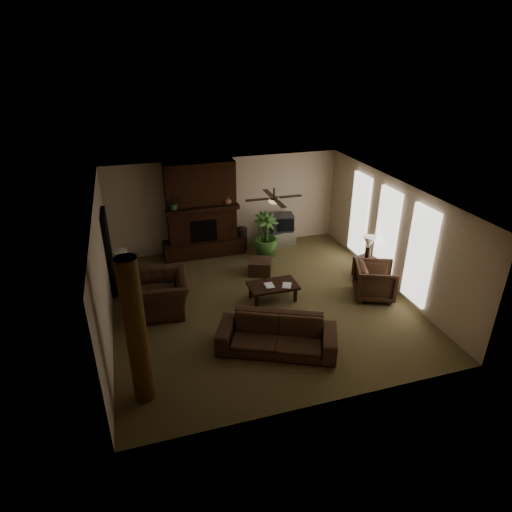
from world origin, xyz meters
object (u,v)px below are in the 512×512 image
object	(u,v)px
log_column	(136,333)
coffee_table	(273,286)
sofa	(277,330)
side_table_right	(365,267)
armchair_left	(163,288)
lamp_left	(121,258)
ottoman	(260,266)
floor_plant	(266,244)
lamp_right	(369,244)
side_table_left	(125,283)
floor_vase	(242,236)
tv_stand	(281,237)
armchair_right	(375,280)

from	to	relation	value
log_column	coffee_table	xyz separation A→B (m)	(3.28, 2.47, -1.03)
sofa	side_table_right	distance (m)	4.06
armchair_left	lamp_left	size ratio (longest dim) A/B	2.08
log_column	ottoman	bearing A→B (deg)	48.82
ottoman	floor_plant	bearing A→B (deg)	64.55
lamp_right	coffee_table	bearing A→B (deg)	-172.46
ottoman	side_table_left	distance (m)	3.61
floor_vase	floor_plant	xyz separation A→B (m)	(0.57, -0.63, -0.06)
tv_stand	floor_plant	world-z (taller)	floor_plant
log_column	tv_stand	bearing A→B (deg)	50.14
sofa	side_table_left	xyz separation A→B (m)	(-2.93, 3.28, -0.20)
ottoman	side_table_right	xyz separation A→B (m)	(2.68, -1.01, 0.08)
armchair_left	side_table_left	bearing A→B (deg)	-137.85
log_column	armchair_left	bearing A→B (deg)	76.72
armchair_right	side_table_left	bearing A→B (deg)	94.19
armchair_right	coffee_table	distance (m)	2.55
sofa	tv_stand	world-z (taller)	sofa
side_table_left	armchair_right	bearing A→B (deg)	-18.66
sofa	lamp_left	distance (m)	4.42
lamp_right	lamp_left	bearing A→B (deg)	170.75
tv_stand	lamp_left	world-z (taller)	lamp_left
armchair_left	armchair_right	xyz separation A→B (m)	(5.10, -0.92, -0.11)
sofa	tv_stand	xyz separation A→B (m)	(1.86, 4.90, -0.23)
armchair_right	tv_stand	bearing A→B (deg)	40.68
lamp_left	sofa	bearing A→B (deg)	-48.04
side_table_right	tv_stand	bearing A→B (deg)	119.67
armchair_left	lamp_right	size ratio (longest dim) A/B	2.08
tv_stand	lamp_right	size ratio (longest dim) A/B	1.31
armchair_left	side_table_left	distance (m)	1.43
tv_stand	side_table_left	size ratio (longest dim) A/B	1.55
armchair_right	floor_plant	world-z (taller)	armchair_right
armchair_right	coffee_table	size ratio (longest dim) A/B	0.81
tv_stand	armchair_right	bearing A→B (deg)	-84.77
armchair_left	tv_stand	world-z (taller)	armchair_left
floor_vase	side_table_right	world-z (taller)	floor_vase
sofa	floor_vase	world-z (taller)	sofa
ottoman	armchair_right	bearing A→B (deg)	-40.59
side_table_right	armchair_right	bearing A→B (deg)	-107.91
floor_vase	side_table_left	xyz separation A→B (m)	(-3.53, -1.66, -0.16)
lamp_right	sofa	bearing A→B (deg)	-146.31
floor_vase	sofa	bearing A→B (deg)	-96.85
armchair_left	ottoman	world-z (taller)	armchair_left
floor_vase	floor_plant	world-z (taller)	floor_vase
side_table_right	lamp_right	bearing A→B (deg)	-96.73
coffee_table	floor_plant	xyz separation A→B (m)	(0.61, 2.45, 0.00)
lamp_left	side_table_right	world-z (taller)	lamp_left
ottoman	side_table_left	size ratio (longest dim) A/B	1.09
floor_vase	lamp_right	distance (m)	3.91
armchair_left	tv_stand	bearing A→B (deg)	128.54
armchair_left	lamp_right	distance (m)	5.44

